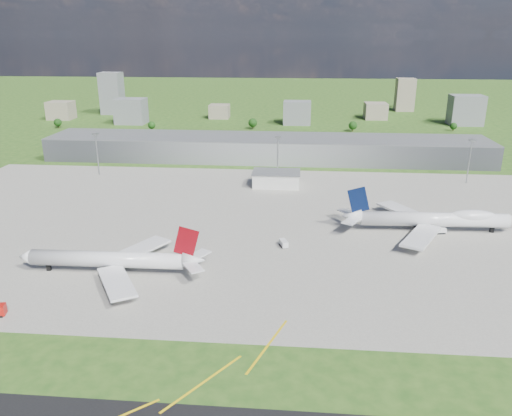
# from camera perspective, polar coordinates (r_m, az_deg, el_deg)

# --- Properties ---
(ground) EXTENTS (1400.00, 1400.00, 0.00)m
(ground) POSITION_cam_1_polar(r_m,az_deg,el_deg) (334.06, 1.01, 5.03)
(ground) COLOR #275019
(ground) RESTS_ON ground
(apron) EXTENTS (360.00, 190.00, 0.08)m
(apron) POSITION_cam_1_polar(r_m,az_deg,el_deg) (228.60, 1.62, -1.75)
(apron) COLOR gray
(apron) RESTS_ON ground
(terminal) EXTENTS (300.00, 42.00, 15.00)m
(terminal) POSITION_cam_1_polar(r_m,az_deg,el_deg) (346.92, 1.19, 6.83)
(terminal) COLOR gray
(terminal) RESTS_ON ground
(ops_building) EXTENTS (26.00, 16.00, 8.00)m
(ops_building) POSITION_cam_1_polar(r_m,az_deg,el_deg) (284.27, 2.33, 3.31)
(ops_building) COLOR silver
(ops_building) RESTS_ON ground
(mast_west) EXTENTS (3.50, 2.00, 25.90)m
(mast_west) POSITION_cam_1_polar(r_m,az_deg,el_deg) (319.33, -17.77, 6.71)
(mast_west) COLOR gray
(mast_west) RESTS_ON ground
(mast_center) EXTENTS (3.50, 2.00, 25.90)m
(mast_center) POSITION_cam_1_polar(r_m,az_deg,el_deg) (295.44, 2.51, 6.66)
(mast_center) COLOR gray
(mast_center) RESTS_ON ground
(mast_east) EXTENTS (3.50, 2.00, 25.90)m
(mast_east) POSITION_cam_1_polar(r_m,az_deg,el_deg) (311.12, 23.30, 5.75)
(mast_east) COLOR gray
(mast_east) RESTS_ON ground
(airliner_red_twin) EXTENTS (68.42, 53.45, 18.81)m
(airliner_red_twin) POSITION_cam_1_polar(r_m,az_deg,el_deg) (187.47, -15.93, -5.76)
(airliner_red_twin) COLOR silver
(airliner_red_twin) RESTS_ON ground
(airliner_blue_quad) EXTENTS (76.62, 60.14, 20.02)m
(airliner_blue_quad) POSITION_cam_1_polar(r_m,az_deg,el_deg) (230.82, 19.65, -1.24)
(airliner_blue_quad) COLOR silver
(airliner_blue_quad) RESTS_ON ground
(tug_yellow) EXTENTS (3.85, 2.99, 1.71)m
(tug_yellow) POSITION_cam_1_polar(r_m,az_deg,el_deg) (197.87, -15.59, -5.68)
(tug_yellow) COLOR #D8D50C
(tug_yellow) RESTS_ON ground
(van_white_near) EXTENTS (4.11, 5.95, 2.75)m
(van_white_near) POSITION_cam_1_polar(r_m,az_deg,el_deg) (203.61, 3.17, -4.08)
(van_white_near) COLOR silver
(van_white_near) RESTS_ON ground
(van_white_far) EXTENTS (4.92, 2.87, 2.41)m
(van_white_far) POSITION_cam_1_polar(r_m,az_deg,el_deg) (230.71, 20.33, -2.49)
(van_white_far) COLOR silver
(van_white_far) RESTS_ON ground
(bldg_far_w) EXTENTS (24.00, 20.00, 18.00)m
(bldg_far_w) POSITION_cam_1_polar(r_m,az_deg,el_deg) (554.05, -21.40, 10.36)
(bldg_far_w) COLOR gray
(bldg_far_w) RESTS_ON ground
(bldg_w) EXTENTS (28.00, 22.00, 24.00)m
(bldg_w) POSITION_cam_1_polar(r_m,az_deg,el_deg) (504.91, -14.10, 10.69)
(bldg_w) COLOR slate
(bldg_w) RESTS_ON ground
(bldg_cw) EXTENTS (20.00, 18.00, 14.00)m
(bldg_cw) POSITION_cam_1_polar(r_m,az_deg,el_deg) (525.00, -4.20, 10.96)
(bldg_cw) COLOR gray
(bldg_cw) RESTS_ON ground
(bldg_c) EXTENTS (26.00, 20.00, 22.00)m
(bldg_c) POSITION_cam_1_polar(r_m,az_deg,el_deg) (488.33, 4.71, 10.80)
(bldg_c) COLOR slate
(bldg_c) RESTS_ON ground
(bldg_ce) EXTENTS (22.00, 24.00, 16.00)m
(bldg_ce) POSITION_cam_1_polar(r_m,az_deg,el_deg) (534.11, 13.50, 10.74)
(bldg_ce) COLOR gray
(bldg_ce) RESTS_ON ground
(bldg_e) EXTENTS (30.00, 22.00, 28.00)m
(bldg_e) POSITION_cam_1_polar(r_m,az_deg,el_deg) (522.35, 22.86, 10.27)
(bldg_e) COLOR slate
(bldg_e) RESTS_ON ground
(bldg_tall_w) EXTENTS (22.00, 20.00, 44.00)m
(bldg_tall_w) POSITION_cam_1_polar(r_m,az_deg,el_deg) (573.20, -16.14, 12.48)
(bldg_tall_w) COLOR slate
(bldg_tall_w) RESTS_ON ground
(bldg_tall_e) EXTENTS (20.00, 18.00, 36.00)m
(bldg_tall_e) POSITION_cam_1_polar(r_m,az_deg,el_deg) (598.45, 16.65, 12.30)
(bldg_tall_e) COLOR gray
(bldg_tall_e) RESTS_ON ground
(tree_far_w) EXTENTS (7.20, 7.20, 8.80)m
(tree_far_w) POSITION_cam_1_polar(r_m,az_deg,el_deg) (501.45, -21.71, 9.07)
(tree_far_w) COLOR #382314
(tree_far_w) RESTS_ON ground
(tree_w) EXTENTS (6.75, 6.75, 8.25)m
(tree_w) POSITION_cam_1_polar(r_m,az_deg,el_deg) (463.98, -11.84, 9.25)
(tree_w) COLOR #382314
(tree_w) RESTS_ON ground
(tree_c) EXTENTS (8.10, 8.10, 9.90)m
(tree_c) POSITION_cam_1_polar(r_m,az_deg,el_deg) (461.39, -0.38, 9.72)
(tree_c) COLOR #382314
(tree_c) RESTS_ON ground
(tree_e) EXTENTS (7.65, 7.65, 9.35)m
(tree_e) POSITION_cam_1_polar(r_m,az_deg,el_deg) (457.17, 11.02, 9.25)
(tree_e) COLOR #382314
(tree_e) RESTS_ON ground
(tree_far_e) EXTENTS (6.30, 6.30, 7.70)m
(tree_far_e) POSITION_cam_1_polar(r_m,az_deg,el_deg) (484.77, 21.65, 8.70)
(tree_far_e) COLOR #382314
(tree_far_e) RESTS_ON ground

